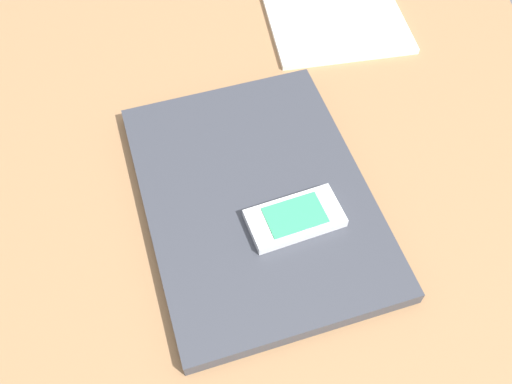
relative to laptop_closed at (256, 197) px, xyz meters
The scene contains 4 objects.
desk_surface 7.40cm from the laptop_closed, 167.06° to the right, with size 120.00×80.00×3.00cm, color olive.
laptop_closed is the anchor object (origin of this frame).
cell_phone_on_laptop 5.85cm from the laptop_closed, 136.14° to the right, with size 7.85×11.24×1.30cm.
notepad 33.34cm from the laptop_closed, 25.27° to the right, with size 16.00×19.52×0.80cm, color white.
Camera 1 is at (-28.40, 4.23, 56.68)cm, focal length 39.03 mm.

